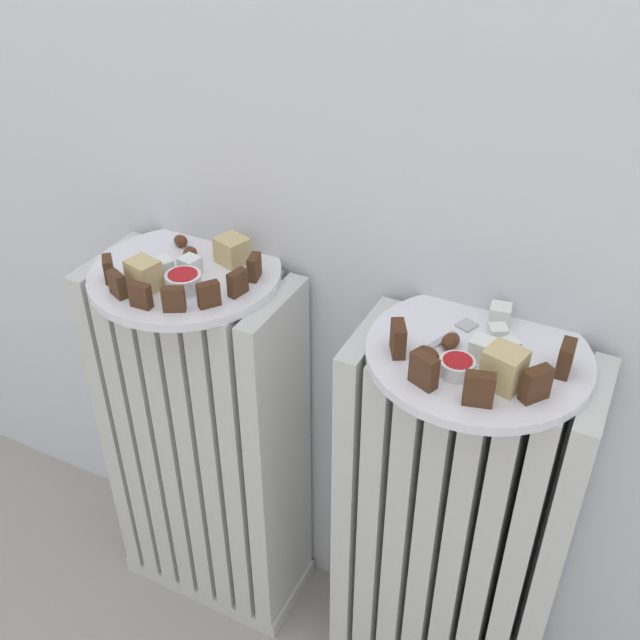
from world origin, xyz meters
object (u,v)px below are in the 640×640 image
radiator_right (450,540)px  plate_left (185,274)px  radiator_left (206,448)px  jam_bowl_left (183,281)px  plate_right (478,354)px  fork (452,334)px  jam_bowl_right (457,366)px

radiator_right → plate_left: size_ratio=2.42×
radiator_left → jam_bowl_left: size_ratio=13.43×
radiator_left → jam_bowl_left: 0.35m
radiator_left → plate_left: (0.00, 0.00, 0.33)m
plate_right → fork: bearing=157.2°
jam_bowl_right → fork: 0.07m
plate_right → fork: size_ratio=2.88×
radiator_left → jam_bowl_left: bearing=-55.8°
plate_left → jam_bowl_right: (0.40, -0.05, 0.02)m
plate_left → fork: fork is taller
jam_bowl_left → fork: (0.35, 0.06, -0.01)m
radiator_right → plate_right: size_ratio=2.42×
plate_left → plate_right: bearing=0.0°
radiator_left → plate_right: bearing=0.0°
jam_bowl_left → plate_left: bearing=124.2°
radiator_left → fork: bearing=2.4°
radiator_left → jam_bowl_left: jam_bowl_left is taller
radiator_left → jam_bowl_right: bearing=-7.5°
plate_right → jam_bowl_right: 0.06m
radiator_right → plate_left: (-0.41, 0.00, 0.33)m
radiator_left → plate_right: plate_right is taller
radiator_right → jam_bowl_left: 0.52m
jam_bowl_left → radiator_right: bearing=6.3°
radiator_right → jam_bowl_right: 0.35m
radiator_right → fork: fork is taller
plate_right → jam_bowl_left: 0.39m
plate_right → jam_bowl_right: jam_bowl_right is taller
plate_right → jam_bowl_right: (-0.01, -0.05, 0.02)m
radiator_right → plate_left: 0.53m
radiator_right → plate_right: 0.33m
radiator_left → radiator_right: same height
plate_left → jam_bowl_right: bearing=-7.5°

